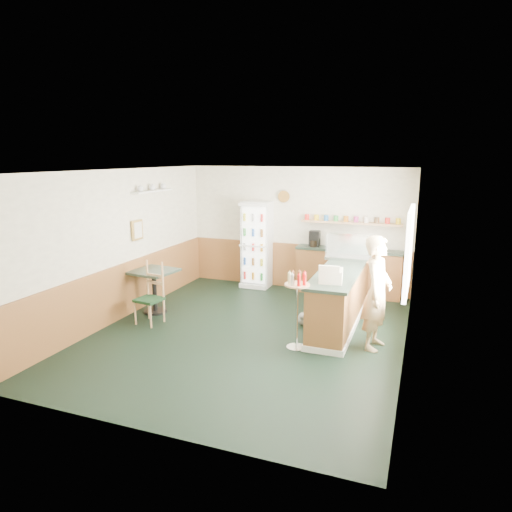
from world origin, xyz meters
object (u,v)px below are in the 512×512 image
at_px(display_case, 349,247).
at_px(cash_register, 331,276).
at_px(shopkeeper, 377,293).
at_px(cafe_table, 154,283).
at_px(drinks_fridge, 257,245).
at_px(condiment_stand, 297,299).
at_px(cafe_chair, 151,291).

relative_size(display_case, cash_register, 2.27).
height_order(shopkeeper, cafe_table, shopkeeper).
xyz_separation_m(drinks_fridge, cafe_table, (-1.18, -2.37, -0.39)).
bearing_deg(shopkeeper, display_case, 32.00).
xyz_separation_m(display_case, cafe_table, (-3.40, -1.42, -0.66)).
bearing_deg(cash_register, condiment_stand, -146.54).
relative_size(cafe_table, cafe_chair, 0.77).
distance_m(drinks_fridge, display_case, 2.43).
bearing_deg(shopkeeper, condiment_stand, 120.51).
xyz_separation_m(display_case, cafe_chair, (-3.17, -1.87, -0.67)).
xyz_separation_m(cash_register, cafe_chair, (-3.17, -0.15, -0.54)).
distance_m(cash_register, condiment_stand, 0.66).
bearing_deg(drinks_fridge, condiment_stand, -59.64).
height_order(drinks_fridge, cafe_table, drinks_fridge).
bearing_deg(cafe_table, cafe_chair, -62.75).
height_order(condiment_stand, cafe_table, condiment_stand).
xyz_separation_m(display_case, cash_register, (-0.00, -1.71, -0.13)).
bearing_deg(cafe_chair, shopkeeper, 11.21).
distance_m(cash_register, shopkeeper, 0.74).
bearing_deg(cash_register, drinks_fridge, 122.14).
distance_m(display_case, condiment_stand, 2.18).
distance_m(cash_register, cafe_chair, 3.22).
distance_m(drinks_fridge, shopkeeper, 3.91).
height_order(drinks_fridge, shopkeeper, drinks_fridge).
height_order(cash_register, shopkeeper, shopkeeper).
bearing_deg(shopkeeper, drinks_fridge, 57.25).
height_order(cafe_table, cafe_chair, cafe_chair).
relative_size(drinks_fridge, display_case, 2.33).
height_order(shopkeeper, condiment_stand, shopkeeper).
bearing_deg(cafe_table, cash_register, -4.93).
bearing_deg(cafe_table, drinks_fridge, 63.52).
relative_size(display_case, condiment_stand, 0.69).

